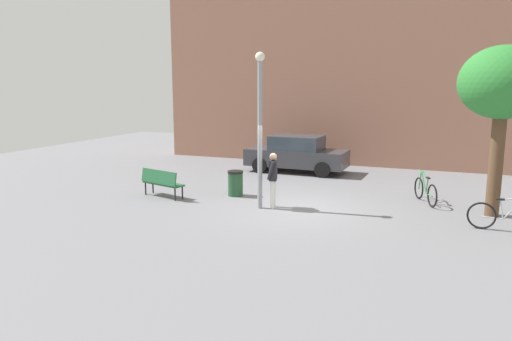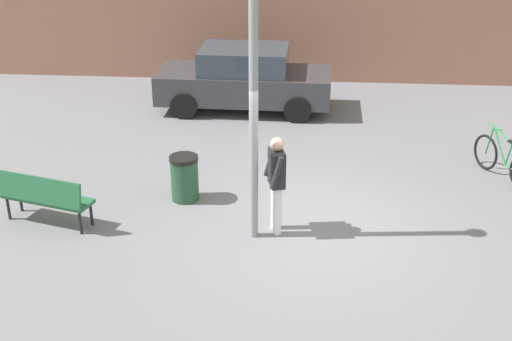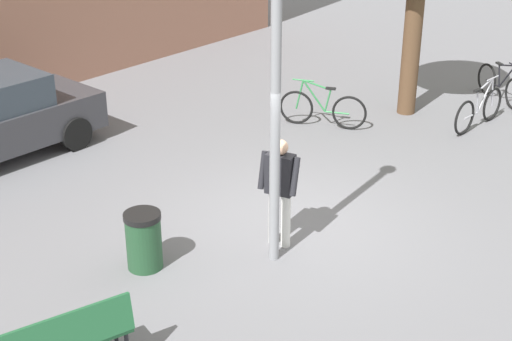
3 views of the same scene
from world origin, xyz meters
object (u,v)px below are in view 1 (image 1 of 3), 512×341
parked_car_charcoal (297,154)px  trash_bin (235,183)px  lamppost (260,121)px  person_by_lamppost (273,176)px  park_bench (161,181)px  plaza_tree (503,85)px  bicycle_silver (506,217)px  bicycle_green (425,191)px

parked_car_charcoal → trash_bin: size_ratio=5.01×
lamppost → person_by_lamppost: lamppost is taller
trash_bin → park_bench: bearing=-152.7°
plaza_tree → bicycle_silver: 3.62m
park_bench → plaza_tree: (9.96, 1.54, 3.11)m
parked_car_charcoal → lamppost: bearing=-83.1°
person_by_lamppost → parked_car_charcoal: (-1.10, 6.01, -0.19)m
bicycle_silver → parked_car_charcoal: (-7.39, 6.10, 0.39)m
plaza_tree → park_bench: bearing=-171.2°
park_bench → parked_car_charcoal: bearing=65.6°
lamppost → bicycle_silver: size_ratio=2.54×
person_by_lamppost → bicycle_green: bearing=28.9°
person_by_lamppost → parked_car_charcoal: size_ratio=0.39×
parked_car_charcoal → trash_bin: 5.03m
lamppost → person_by_lamppost: (0.35, 0.19, -1.66)m
plaza_tree → trash_bin: size_ratio=5.61×
bicycle_green → park_bench: bearing=-163.3°
lamppost → bicycle_silver: (6.64, 0.10, -2.24)m
lamppost → trash_bin: 2.86m
person_by_lamppost → bicycle_green: 4.88m
park_bench → bicycle_silver: (10.16, -0.00, -0.16)m
person_by_lamppost → plaza_tree: 6.81m
park_bench → bicycle_silver: size_ratio=0.92×
lamppost → bicycle_silver: 7.01m
lamppost → plaza_tree: size_ratio=0.97×
park_bench → parked_car_charcoal: 6.70m
bicycle_silver → trash_bin: bicycle_silver is taller
parked_car_charcoal → park_bench: bearing=-114.4°
trash_bin → bicycle_green: bearing=12.4°
person_by_lamppost → bicycle_silver: bearing=-0.8°
person_by_lamppost → plaza_tree: (6.09, 1.46, 2.69)m
park_bench → bicycle_silver: bearing=-0.0°
plaza_tree → bicycle_green: plaza_tree is taller
park_bench → trash_bin: bearing=27.3°
trash_bin → parked_car_charcoal: bearing=83.1°
park_bench → bicycle_green: bicycle_green is taller
park_bench → trash_bin: size_ratio=1.98×
park_bench → trash_bin: park_bench is taller
trash_bin → person_by_lamppost: bearing=-31.2°
person_by_lamppost → lamppost: bearing=-152.0°
bicycle_green → parked_car_charcoal: (-5.34, 3.67, 0.39)m
plaza_tree → parked_car_charcoal: plaza_tree is taller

